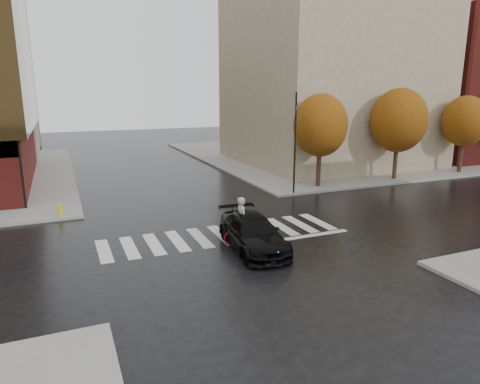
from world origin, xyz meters
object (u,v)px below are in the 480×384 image
(fire_hydrant, at_px, (60,209))
(traffic_light_nw, at_px, (18,137))
(cyclist, at_px, (243,228))
(traffic_light_ne, at_px, (295,138))
(sedan, at_px, (253,233))

(fire_hydrant, bearing_deg, traffic_light_nw, 126.08)
(cyclist, relative_size, traffic_light_ne, 0.33)
(cyclist, distance_m, traffic_light_nw, 14.25)
(sedan, xyz_separation_m, traffic_light_nw, (-9.62, 10.80, 3.59))
(sedan, bearing_deg, traffic_light_nw, 136.08)
(cyclist, relative_size, traffic_light_nw, 0.30)
(sedan, xyz_separation_m, cyclist, (-0.12, 0.80, 0.01))
(sedan, bearing_deg, cyclist, 102.87)
(sedan, height_order, cyclist, cyclist)
(sedan, distance_m, traffic_light_ne, 10.99)
(traffic_light_nw, height_order, fire_hydrant, traffic_light_nw)
(traffic_light_ne, bearing_deg, traffic_light_nw, -32.31)
(cyclist, distance_m, traffic_light_ne, 10.48)
(sedan, xyz_separation_m, traffic_light_ne, (6.74, 8.10, 3.10))
(sedan, height_order, fire_hydrant, sedan)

